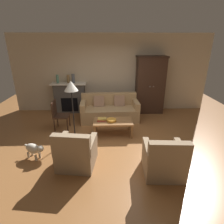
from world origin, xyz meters
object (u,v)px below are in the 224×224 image
at_px(side_chair_wooden, 58,113).
at_px(dog, 34,149).
at_px(book_stack, 102,119).
at_px(floor_lamp, 71,89).
at_px(armchair_near_right, 164,161).
at_px(mantel_vase_jade, 58,79).
at_px(coffee_table, 113,122).
at_px(armoire, 150,85).
at_px(fruit_bowl, 111,120).
at_px(mantel_vase_bronze, 68,79).
at_px(mantel_vase_slate, 73,78).
at_px(couch, 110,110).
at_px(armchair_near_left, 76,153).
at_px(fireplace, 70,97).

xyz_separation_m(side_chair_wooden, dog, (-0.22, -1.50, -0.27)).
distance_m(book_stack, floor_lamp, 1.21).
distance_m(armchair_near_right, side_chair_wooden, 3.35).
bearing_deg(mantel_vase_jade, coffee_table, -43.69).
relative_size(armoire, fruit_bowl, 7.49).
xyz_separation_m(coffee_table, floor_lamp, (-1.08, -0.12, 1.01)).
xyz_separation_m(mantel_vase_jade, floor_lamp, (0.83, -1.95, 0.11)).
height_order(mantel_vase_bronze, floor_lamp, floor_lamp).
relative_size(armoire, mantel_vase_slate, 6.42).
distance_m(mantel_vase_jade, mantel_vase_bronze, 0.38).
bearing_deg(book_stack, mantel_vase_bronze, 124.08).
bearing_deg(armoire, couch, -155.72).
bearing_deg(coffee_table, armchair_near_left, -120.69).
height_order(fruit_bowl, side_chair_wooden, side_chair_wooden).
relative_size(armoire, couch, 1.05).
bearing_deg(fireplace, armoire, -1.51).
height_order(coffee_table, book_stack, book_stack).
distance_m(fruit_bowl, armchair_near_right, 1.98).
xyz_separation_m(book_stack, mantel_vase_bronze, (-1.22, 1.80, 0.81)).
bearing_deg(mantel_vase_jade, dog, -88.71).
bearing_deg(mantel_vase_jade, armchair_near_left, -71.71).
distance_m(mantel_vase_slate, side_chair_wooden, 1.66).
xyz_separation_m(armoire, fruit_bowl, (-1.46, -1.80, -0.58)).
relative_size(armchair_near_left, armchair_near_right, 1.00).
height_order(couch, book_stack, couch).
bearing_deg(armchair_near_right, dog, 167.42).
height_order(fruit_bowl, armchair_near_right, armchair_near_right).
relative_size(coffee_table, fruit_bowl, 4.01).
distance_m(armchair_near_right, floor_lamp, 2.80).
distance_m(mantel_vase_slate, armchair_near_right, 4.35).
distance_m(coffee_table, side_chair_wooden, 1.68).
height_order(mantel_vase_bronze, side_chair_wooden, mantel_vase_bronze).
bearing_deg(armoire, armchair_near_left, -125.35).
height_order(fireplace, coffee_table, fireplace).
distance_m(couch, armchair_near_left, 2.62).
xyz_separation_m(armoire, couch, (-1.49, -0.67, -0.71)).
bearing_deg(armoire, armchair_near_right, -97.61).
distance_m(coffee_table, dog, 2.16).
relative_size(fireplace, armchair_near_right, 1.43).
bearing_deg(fruit_bowl, fireplace, 128.40).
distance_m(couch, book_stack, 1.10).
relative_size(armoire, dog, 3.95).
bearing_deg(armchair_near_right, fireplace, 124.68).
xyz_separation_m(book_stack, armchair_near_left, (-0.52, -1.45, -0.14)).
distance_m(fireplace, mantel_vase_bronze, 0.70).
height_order(fireplace, mantel_vase_jade, mantel_vase_jade).
bearing_deg(side_chair_wooden, armchair_near_right, -39.58).
xyz_separation_m(armoire, armchair_near_left, (-2.26, -3.18, -0.72)).
bearing_deg(armoire, book_stack, -134.97).
bearing_deg(fireplace, armchair_near_right, -55.32).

